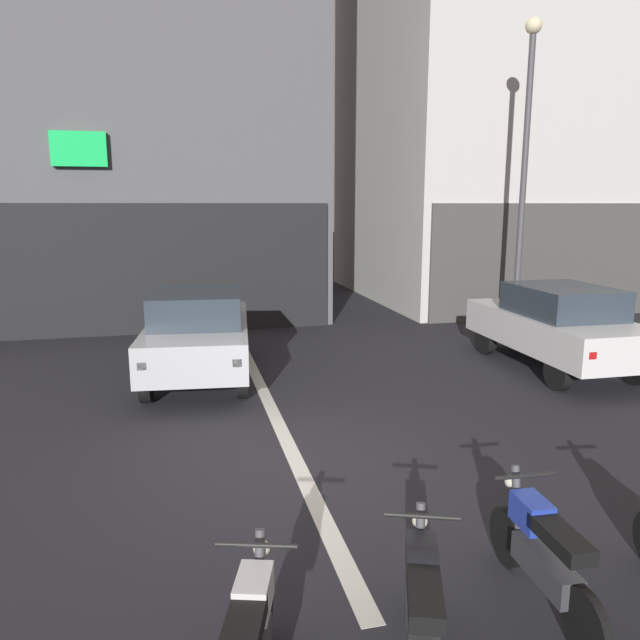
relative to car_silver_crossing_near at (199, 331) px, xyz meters
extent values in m
plane|color=#232328|center=(1.02, -4.02, -0.89)|extent=(120.00, 120.00, 0.00)
cube|color=silver|center=(1.02, 1.98, -0.88)|extent=(0.20, 18.00, 0.01)
cube|color=black|center=(-0.71, 4.17, 0.71)|extent=(8.38, 0.10, 3.20)
cube|color=#1EE566|center=(-2.40, 4.10, 3.53)|extent=(1.22, 0.16, 0.78)
cube|color=#454543|center=(11.47, 3.75, 0.71)|extent=(10.53, 0.10, 3.20)
cylinder|color=black|center=(-0.63, 1.41, -0.57)|extent=(0.24, 0.66, 0.64)
cylinder|color=black|center=(0.91, 1.25, -0.57)|extent=(0.24, 0.66, 0.64)
cylinder|color=black|center=(-0.90, -1.18, -0.57)|extent=(0.24, 0.66, 0.64)
cylinder|color=black|center=(0.64, -1.33, -0.57)|extent=(0.24, 0.66, 0.64)
cube|color=#B7BABF|center=(0.00, 0.04, -0.14)|extent=(2.17, 4.26, 0.66)
cube|color=#2D3842|center=(-0.01, -0.11, 0.47)|extent=(1.74, 2.12, 0.56)
cube|color=red|center=(-0.90, -1.90, -0.09)|extent=(0.15, 0.07, 0.12)
cube|color=red|center=(0.50, -2.04, -0.09)|extent=(0.15, 0.07, 0.12)
cylinder|color=black|center=(6.06, 0.40, -0.57)|extent=(0.19, 0.64, 0.64)
cylinder|color=black|center=(7.61, 0.36, -0.57)|extent=(0.19, 0.64, 0.64)
cylinder|color=black|center=(6.00, -2.20, -0.57)|extent=(0.19, 0.64, 0.64)
cylinder|color=black|center=(7.55, -2.24, -0.57)|extent=(0.19, 0.64, 0.64)
cube|color=silver|center=(6.80, -0.92, -0.14)|extent=(1.85, 4.14, 0.66)
cube|color=#2D3842|center=(6.80, -1.07, 0.47)|extent=(1.59, 2.00, 0.56)
cube|color=red|center=(6.05, -2.92, -0.09)|extent=(0.14, 0.06, 0.12)
cylinder|color=black|center=(3.16, 7.36, -0.57)|extent=(0.21, 0.65, 0.64)
cylinder|color=black|center=(1.62, 7.42, -0.57)|extent=(0.21, 0.65, 0.64)
cylinder|color=black|center=(3.28, 9.96, -0.57)|extent=(0.21, 0.65, 0.64)
cylinder|color=black|center=(1.73, 10.02, -0.57)|extent=(0.21, 0.65, 0.64)
cube|color=red|center=(2.45, 8.69, -0.14)|extent=(1.94, 4.17, 0.66)
cube|color=#2D3842|center=(2.45, 8.84, 0.47)|extent=(1.63, 2.03, 0.56)
cube|color=red|center=(3.24, 10.68, -0.09)|extent=(0.14, 0.07, 0.12)
cube|color=red|center=(1.83, 10.74, -0.09)|extent=(0.14, 0.07, 0.12)
cylinder|color=#47474C|center=(7.48, 1.60, 2.52)|extent=(0.14, 0.14, 6.82)
sphere|color=beige|center=(7.48, 1.60, 6.11)|extent=(0.36, 0.36, 0.36)
cylinder|color=black|center=(0.18, -7.01, -0.63)|extent=(0.22, 0.52, 0.52)
cube|color=black|center=(-0.05, -7.76, -0.17)|extent=(0.38, 0.64, 0.12)
cube|color=silver|center=(0.07, -7.37, -0.19)|extent=(0.31, 0.41, 0.24)
cylinder|color=#4C4C51|center=(0.14, -7.16, -0.25)|extent=(0.14, 0.25, 0.70)
cylinder|color=black|center=(0.11, -7.23, 0.07)|extent=(0.54, 0.19, 0.04)
sphere|color=silver|center=(0.17, -7.04, -0.09)|extent=(0.12, 0.12, 0.12)
cylinder|color=black|center=(1.41, -6.93, -0.63)|extent=(0.25, 0.51, 0.52)
cube|color=#38383D|center=(1.19, -7.52, -0.52)|extent=(0.44, 0.76, 0.22)
cube|color=black|center=(1.13, -7.67, -0.17)|extent=(0.42, 0.64, 0.12)
cube|color=black|center=(1.28, -7.28, -0.19)|extent=(0.33, 0.41, 0.24)
cylinder|color=#4C4C51|center=(1.35, -7.07, -0.25)|extent=(0.15, 0.25, 0.70)
cylinder|color=black|center=(1.33, -7.15, 0.07)|extent=(0.53, 0.23, 0.04)
sphere|color=silver|center=(1.40, -6.96, -0.09)|extent=(0.12, 0.12, 0.12)
cylinder|color=black|center=(2.43, -6.52, -0.63)|extent=(0.10, 0.52, 0.52)
cylinder|color=black|center=(2.37, -7.67, -0.63)|extent=(0.10, 0.52, 0.52)
cube|color=#38383D|center=(2.40, -7.14, -0.52)|extent=(0.24, 0.75, 0.22)
cube|color=black|center=(2.39, -7.30, -0.17)|extent=(0.25, 0.61, 0.12)
cube|color=#233DB7|center=(2.41, -6.89, -0.19)|extent=(0.24, 0.37, 0.24)
cylinder|color=#4C4C51|center=(2.42, -6.67, -0.25)|extent=(0.08, 0.24, 0.70)
cylinder|color=black|center=(2.42, -6.75, 0.07)|extent=(0.55, 0.07, 0.04)
sphere|color=silver|center=(2.43, -6.54, -0.09)|extent=(0.12, 0.12, 0.12)
camera|label=1|loc=(-0.30, -10.77, 2.29)|focal=33.08mm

